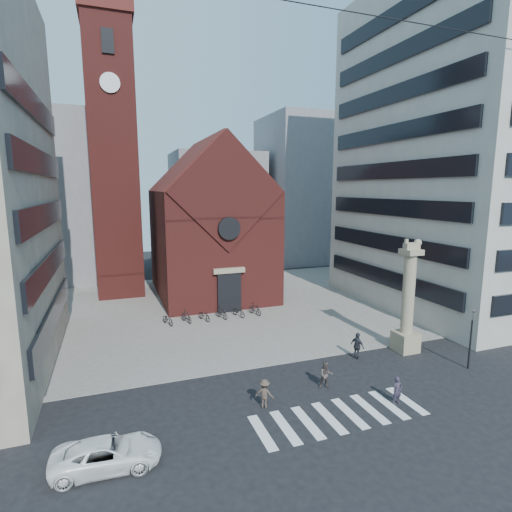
{
  "coord_description": "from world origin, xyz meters",
  "views": [
    {
      "loc": [
        -10.61,
        -20.37,
        12.33
      ],
      "look_at": [
        -0.36,
        8.0,
        7.19
      ],
      "focal_mm": 28.0,
      "sensor_mm": 36.0,
      "label": 1
    }
  ],
  "objects_px": {
    "pedestrian_2": "(357,346)",
    "scooter_0": "(168,319)",
    "white_car": "(107,454)",
    "pedestrian_1": "(326,375)",
    "traffic_light": "(471,337)",
    "pedestrian_0": "(397,390)",
    "lion_column": "(408,307)"
  },
  "relations": [
    {
      "from": "pedestrian_2",
      "to": "scooter_0",
      "type": "xyz_separation_m",
      "value": [
        -12.03,
        12.11,
        -0.43
      ]
    },
    {
      "from": "white_car",
      "to": "pedestrian_1",
      "type": "height_order",
      "value": "pedestrian_1"
    },
    {
      "from": "pedestrian_2",
      "to": "traffic_light",
      "type": "bearing_deg",
      "value": -138.14
    },
    {
      "from": "pedestrian_0",
      "to": "pedestrian_2",
      "type": "distance_m",
      "value": 6.24
    },
    {
      "from": "white_car",
      "to": "pedestrian_2",
      "type": "relative_size",
      "value": 2.39
    },
    {
      "from": "pedestrian_0",
      "to": "pedestrian_1",
      "type": "bearing_deg",
      "value": 133.33
    },
    {
      "from": "traffic_light",
      "to": "pedestrian_0",
      "type": "bearing_deg",
      "value": -164.89
    },
    {
      "from": "lion_column",
      "to": "pedestrian_2",
      "type": "distance_m",
      "value": 4.97
    },
    {
      "from": "pedestrian_2",
      "to": "pedestrian_1",
      "type": "bearing_deg",
      "value": 109.32
    },
    {
      "from": "white_car",
      "to": "pedestrian_0",
      "type": "relative_size",
      "value": 2.85
    },
    {
      "from": "traffic_light",
      "to": "lion_column",
      "type": "bearing_deg",
      "value": 116.46
    },
    {
      "from": "pedestrian_2",
      "to": "lion_column",
      "type": "bearing_deg",
      "value": -105.73
    },
    {
      "from": "white_car",
      "to": "pedestrian_0",
      "type": "height_order",
      "value": "pedestrian_0"
    },
    {
      "from": "traffic_light",
      "to": "pedestrian_0",
      "type": "height_order",
      "value": "traffic_light"
    },
    {
      "from": "pedestrian_0",
      "to": "pedestrian_2",
      "type": "relative_size",
      "value": 0.84
    },
    {
      "from": "pedestrian_1",
      "to": "scooter_0",
      "type": "xyz_separation_m",
      "value": [
        -7.7,
        15.15,
        -0.31
      ]
    },
    {
      "from": "lion_column",
      "to": "white_car",
      "type": "distance_m",
      "value": 22.43
    },
    {
      "from": "lion_column",
      "to": "traffic_light",
      "type": "bearing_deg",
      "value": -63.54
    },
    {
      "from": "scooter_0",
      "to": "pedestrian_0",
      "type": "bearing_deg",
      "value": -78.92
    },
    {
      "from": "white_car",
      "to": "scooter_0",
      "type": "height_order",
      "value": "white_car"
    },
    {
      "from": "traffic_light",
      "to": "scooter_0",
      "type": "bearing_deg",
      "value": 138.71
    },
    {
      "from": "lion_column",
      "to": "pedestrian_2",
      "type": "bearing_deg",
      "value": 180.0
    },
    {
      "from": "traffic_light",
      "to": "white_car",
      "type": "xyz_separation_m",
      "value": [
        -23.41,
        -2.06,
        -1.63
      ]
    },
    {
      "from": "lion_column",
      "to": "traffic_light",
      "type": "height_order",
      "value": "lion_column"
    },
    {
      "from": "pedestrian_1",
      "to": "scooter_0",
      "type": "distance_m",
      "value": 16.99
    },
    {
      "from": "pedestrian_1",
      "to": "pedestrian_2",
      "type": "xyz_separation_m",
      "value": [
        4.33,
        3.04,
        0.12
      ]
    },
    {
      "from": "lion_column",
      "to": "white_car",
      "type": "xyz_separation_m",
      "value": [
        -21.42,
        -6.06,
        -2.8
      ]
    },
    {
      "from": "traffic_light",
      "to": "pedestrian_0",
      "type": "relative_size",
      "value": 2.6
    },
    {
      "from": "lion_column",
      "to": "white_car",
      "type": "bearing_deg",
      "value": -164.19
    },
    {
      "from": "white_car",
      "to": "scooter_0",
      "type": "distance_m",
      "value": 18.86
    },
    {
      "from": "lion_column",
      "to": "pedestrian_0",
      "type": "bearing_deg",
      "value": -133.2
    },
    {
      "from": "lion_column",
      "to": "white_car",
      "type": "relative_size",
      "value": 1.84
    }
  ]
}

